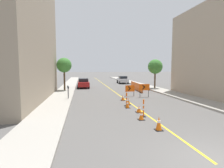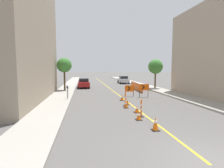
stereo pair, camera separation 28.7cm
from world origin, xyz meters
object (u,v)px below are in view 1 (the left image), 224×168
delineator_post_front (143,109)px  delineator_post_rear (127,100)px  traffic_cone_farthest (123,98)px  parked_car_curb_near (83,83)px  traffic_cone_fifth (129,101)px  parked_car_curb_mid (123,80)px  parking_meter_near_curb (68,90)px  arrow_barricade_secondary (144,88)px  traffic_cone_nearest (159,123)px  arrow_barricade_primary (130,89)px  traffic_cone_second (141,116)px  traffic_cone_fourth (128,104)px  street_tree_right_near (155,67)px  street_tree_left_near (64,65)px  parking_meter_far_curb (68,90)px  traffic_cone_third (139,109)px

delineator_post_front → delineator_post_rear: delineator_post_front is taller
traffic_cone_farthest → parked_car_curb_near: parked_car_curb_near is taller
traffic_cone_fifth → parked_car_curb_near: parked_car_curb_near is taller
parked_car_curb_mid → parking_meter_near_curb: parked_car_curb_mid is taller
arrow_barricade_secondary → traffic_cone_nearest: bearing=-104.4°
arrow_barricade_primary → parked_car_curb_mid: 17.47m
traffic_cone_fifth → delineator_post_rear: (-0.28, -0.39, 0.19)m
traffic_cone_second → traffic_cone_fifth: 4.56m
traffic_cone_second → parking_meter_near_curb: size_ratio=0.38×
parking_meter_near_curb → arrow_barricade_secondary: bearing=6.0°
traffic_cone_nearest → traffic_cone_fifth: size_ratio=1.17×
traffic_cone_nearest → traffic_cone_farthest: 8.64m
traffic_cone_fourth → delineator_post_front: bearing=-82.4°
traffic_cone_nearest → traffic_cone_farthest: (0.13, 8.64, -0.09)m
delineator_post_front → parked_car_curb_mid: parked_car_curb_mid is taller
traffic_cone_fourth → parking_meter_near_curb: parking_meter_near_curb is taller
street_tree_right_near → parked_car_curb_mid: bearing=103.3°
delineator_post_front → parking_meter_near_curb: bearing=128.5°
arrow_barricade_secondary → delineator_post_rear: bearing=-125.2°
traffic_cone_second → street_tree_left_near: (-6.06, 15.12, 3.39)m
parked_car_curb_near → parking_meter_far_curb: size_ratio=3.50×
traffic_cone_fifth → street_tree_right_near: bearing=56.3°
parked_car_curb_near → parked_car_curb_mid: 11.11m
traffic_cone_fifth → street_tree_left_near: 12.85m
traffic_cone_third → arrow_barricade_secondary: arrow_barricade_secondary is taller
delineator_post_front → arrow_barricade_secondary: size_ratio=0.80×
traffic_cone_nearest → traffic_cone_farthest: bearing=89.1°
traffic_cone_fourth → delineator_post_rear: (0.13, 0.79, 0.19)m
arrow_barricade_primary → street_tree_right_near: size_ratio=0.29×
street_tree_left_near → traffic_cone_farthest: bearing=-52.4°
traffic_cone_fourth → arrow_barricade_primary: size_ratio=0.49×
traffic_cone_fifth → parking_meter_near_curb: bearing=152.1°
traffic_cone_fourth → traffic_cone_fifth: (0.41, 1.17, 0.01)m
traffic_cone_fifth → parked_car_curb_mid: (4.65, 21.74, 0.49)m
traffic_cone_farthest → arrow_barricade_secondary: bearing=29.1°
traffic_cone_nearest → parking_meter_far_curb: size_ratio=0.60×
traffic_cone_third → parked_car_curb_mid: parked_car_curb_mid is taller
traffic_cone_nearest → parked_car_curb_mid: parked_car_curb_mid is taller
delineator_post_rear → arrow_barricade_primary: arrow_barricade_primary is taller
traffic_cone_farthest → arrow_barricade_primary: arrow_barricade_primary is taller
traffic_cone_third → traffic_cone_farthest: 4.91m
arrow_barricade_secondary → parking_meter_near_curb: (-8.31, -0.87, 0.07)m
delineator_post_front → parking_meter_far_curb: bearing=125.5°
traffic_cone_nearest → parking_meter_near_curb: parking_meter_near_curb is taller
traffic_cone_farthest → parking_meter_near_curb: size_ratio=0.40×
street_tree_right_near → traffic_cone_farthest: bearing=-129.8°
traffic_cone_fifth → delineator_post_rear: size_ratio=0.55×
traffic_cone_second → delineator_post_front: delineator_post_front is taller
traffic_cone_farthest → arrow_barricade_secondary: arrow_barricade_secondary is taller
traffic_cone_nearest → delineator_post_rear: size_ratio=0.64×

